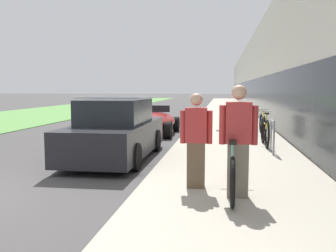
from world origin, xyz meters
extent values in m
cube|color=#B2AA99|center=(4.96, 21.00, 0.05)|extent=(3.39, 70.00, 0.11)
cube|color=#BCB7AD|center=(11.71, 29.00, 2.75)|extent=(10.00, 70.00, 5.49)
cube|color=#1E2328|center=(6.75, 29.00, 1.25)|extent=(0.10, 63.00, 2.20)
cube|color=#5B9347|center=(-7.65, 25.00, 0.01)|extent=(7.96, 70.00, 0.03)
torus|color=black|center=(4.81, 1.91, 0.46)|extent=(0.06, 0.72, 0.72)
torus|color=black|center=(4.81, 0.15, 0.46)|extent=(0.06, 0.72, 0.72)
cylinder|color=#7AD1C6|center=(4.81, 1.03, 0.68)|extent=(0.04, 1.49, 0.04)
cylinder|color=#7AD1C6|center=(4.81, 0.68, 0.58)|extent=(0.04, 0.89, 0.33)
cylinder|color=#7AD1C6|center=(4.81, 0.47, 0.83)|extent=(0.03, 0.03, 0.30)
cube|color=black|center=(4.81, 0.47, 0.98)|extent=(0.11, 0.22, 0.05)
cylinder|color=#7AD1C6|center=(4.81, 1.77, 0.84)|extent=(0.03, 0.03, 0.31)
cylinder|color=silver|center=(4.81, 1.77, 0.99)|extent=(0.52, 0.03, 0.03)
cube|color=#756B5B|center=(4.90, 0.71, 0.52)|extent=(0.31, 0.23, 0.82)
cube|color=#B23333|center=(4.90, 0.71, 1.24)|extent=(0.38, 0.23, 0.62)
cylinder|color=#B23333|center=(4.66, 0.71, 1.20)|extent=(0.10, 0.10, 0.59)
cylinder|color=#B23333|center=(5.14, 0.71, 1.20)|extent=(0.10, 0.10, 0.59)
sphere|color=tan|center=(4.90, 0.71, 1.69)|extent=(0.22, 0.22, 0.22)
cube|color=brown|center=(4.24, 1.15, 0.48)|extent=(0.29, 0.21, 0.75)
cube|color=#B23333|center=(4.24, 1.15, 1.15)|extent=(0.35, 0.21, 0.58)
cylinder|color=#B23333|center=(4.02, 1.15, 1.12)|extent=(0.09, 0.09, 0.54)
cylinder|color=#B23333|center=(4.46, 1.15, 1.12)|extent=(0.09, 0.09, 0.54)
sphere|color=tan|center=(4.24, 1.15, 1.57)|extent=(0.20, 0.20, 0.20)
cylinder|color=gray|center=(5.92, 4.42, 0.52)|extent=(0.05, 0.05, 0.82)
cylinder|color=gray|center=(5.92, 4.97, 0.52)|extent=(0.05, 0.05, 0.82)
cylinder|color=gray|center=(5.92, 4.69, 0.93)|extent=(0.05, 0.55, 0.05)
torus|color=black|center=(5.88, 6.55, 0.50)|extent=(0.06, 0.78, 0.78)
torus|color=black|center=(5.88, 5.50, 0.50)|extent=(0.06, 0.78, 0.78)
cylinder|color=yellow|center=(5.88, 6.03, 0.73)|extent=(0.04, 0.89, 0.04)
cylinder|color=yellow|center=(5.88, 5.82, 0.62)|extent=(0.04, 0.54, 0.35)
cylinder|color=yellow|center=(5.88, 5.69, 0.90)|extent=(0.03, 0.03, 0.32)
cube|color=black|center=(5.88, 5.69, 1.06)|extent=(0.11, 0.22, 0.05)
cylinder|color=yellow|center=(5.88, 6.47, 0.90)|extent=(0.03, 0.03, 0.34)
cylinder|color=silver|center=(5.88, 6.47, 1.07)|extent=(0.52, 0.03, 0.03)
torus|color=black|center=(6.07, 9.10, 0.46)|extent=(0.06, 0.71, 0.71)
torus|color=black|center=(6.07, 8.09, 0.46)|extent=(0.06, 0.71, 0.71)
cylinder|color=#B7BCC1|center=(6.07, 8.59, 0.68)|extent=(0.04, 0.86, 0.04)
cylinder|color=#B7BCC1|center=(6.07, 8.39, 0.58)|extent=(0.04, 0.52, 0.32)
cylinder|color=#B7BCC1|center=(6.07, 8.27, 0.82)|extent=(0.03, 0.03, 0.29)
cube|color=black|center=(6.07, 8.27, 0.97)|extent=(0.11, 0.22, 0.05)
cylinder|color=#B7BCC1|center=(6.07, 9.01, 0.83)|extent=(0.03, 0.03, 0.31)
cylinder|color=silver|center=(6.07, 9.01, 0.99)|extent=(0.52, 0.03, 0.03)
cube|color=black|center=(2.06, 3.94, 0.52)|extent=(1.66, 4.23, 0.74)
cube|color=#1E2328|center=(2.06, 3.94, 1.19)|extent=(1.42, 2.11, 0.59)
cylinder|color=silver|center=(2.06, 4.41, 1.53)|extent=(1.78, 0.04, 0.04)
cylinder|color=silver|center=(2.06, 3.48, 1.53)|extent=(1.78, 0.04, 0.04)
cylinder|color=black|center=(1.30, 5.21, 0.30)|extent=(0.22, 0.60, 0.60)
cylinder|color=black|center=(2.82, 5.21, 0.30)|extent=(0.22, 0.60, 0.60)
cylinder|color=black|center=(1.30, 2.68, 0.30)|extent=(0.22, 0.60, 0.60)
cylinder|color=black|center=(2.82, 2.68, 0.30)|extent=(0.22, 0.60, 0.60)
ellipsoid|color=maroon|center=(2.08, 8.93, 0.48)|extent=(1.57, 3.89, 0.70)
cube|color=#1E2328|center=(2.08, 9.42, 0.95)|extent=(1.10, 0.04, 0.26)
cylinder|color=black|center=(1.35, 10.06, 0.30)|extent=(0.22, 0.60, 0.60)
cylinder|color=black|center=(2.81, 10.06, 0.30)|extent=(0.22, 0.60, 0.60)
cylinder|color=black|center=(1.35, 7.81, 0.30)|extent=(0.22, 0.60, 0.60)
cylinder|color=black|center=(2.81, 7.81, 0.30)|extent=(0.22, 0.60, 0.60)
camera|label=1|loc=(4.66, -4.96, 1.75)|focal=40.00mm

